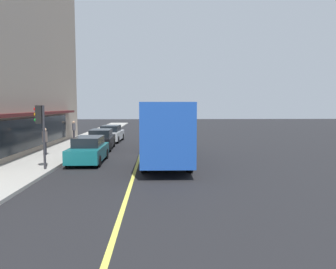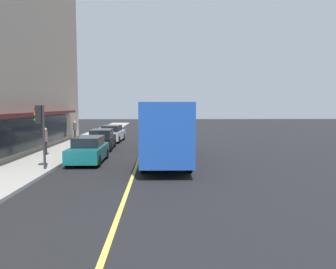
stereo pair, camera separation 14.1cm
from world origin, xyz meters
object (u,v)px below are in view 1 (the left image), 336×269
Objects in this scene: car_silver at (111,134)px; pedestrian_waiting at (45,139)px; car_teal at (88,150)px; bus at (166,128)px; pedestrian_at_corner at (74,128)px; car_black at (101,140)px; traffic_light at (40,122)px.

pedestrian_waiting is (-9.09, 3.03, 0.47)m from car_silver.
pedestrian_waiting is (2.15, 3.22, 0.47)m from car_teal.
car_teal is 3.90m from pedestrian_waiting.
pedestrian_at_corner is (11.68, 8.43, -0.79)m from bus.
car_black is (-5.26, 0.08, 0.00)m from car_silver.
bus is at bearing -83.30° from car_teal.
car_black is (5.98, 0.27, 0.00)m from car_teal.
traffic_light reaches higher than pedestrian_waiting.
car_black is at bearing -37.63° from pedestrian_waiting.
car_silver is (13.92, -1.59, -1.79)m from traffic_light.
car_teal is (2.68, -1.78, -1.79)m from traffic_light.
traffic_light is at bearing 116.93° from bus.
bus reaches higher than car_teal.
traffic_light is at bearing -163.38° from pedestrian_waiting.
pedestrian_at_corner is at bearing 35.83° from bus.
traffic_light is 1.81× the size of pedestrian_waiting.
traffic_light is 1.84× the size of pedestrian_at_corner.
car_teal is 12.82m from pedestrian_at_corner.
car_silver is at bearing -104.86° from pedestrian_at_corner.
pedestrian_waiting is (-10.07, -0.66, 0.01)m from pedestrian_at_corner.
car_black is 4.86m from pedestrian_waiting.
bus is 6.32× the size of pedestrian_waiting.
car_teal is at bearing -33.59° from traffic_light.
car_teal is 2.44× the size of pedestrian_waiting.
traffic_light is 8.97m from car_black.
traffic_light is at bearing 173.48° from car_silver.
bus reaches higher than car_black.
traffic_light is 0.73× the size of car_silver.
car_black is at bearing 41.52° from bus.
car_teal is at bearing -162.38° from pedestrian_at_corner.
bus is 14.42m from pedestrian_at_corner.
bus is at bearing -101.71° from pedestrian_waiting.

